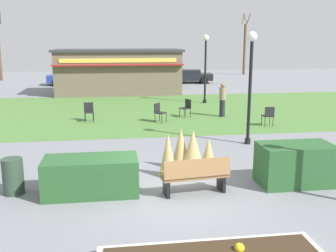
% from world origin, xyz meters
% --- Properties ---
extents(ground_plane, '(80.00, 80.00, 0.00)m').
position_xyz_m(ground_plane, '(0.00, 0.00, 0.00)').
color(ground_plane, slate).
extents(lawn_patch, '(36.00, 12.00, 0.01)m').
position_xyz_m(lawn_patch, '(0.00, 11.72, 0.00)').
color(lawn_patch, '#4C7A38').
rests_on(lawn_patch, ground_plane).
extents(park_bench, '(1.75, 0.72, 0.95)m').
position_xyz_m(park_bench, '(0.59, -0.20, 0.48)').
color(park_bench, olive).
rests_on(park_bench, ground_plane).
extents(hedge_left, '(2.34, 1.10, 0.93)m').
position_xyz_m(hedge_left, '(-2.00, 0.19, 0.47)').
color(hedge_left, '#28562B').
rests_on(hedge_left, ground_plane).
extents(hedge_right, '(1.95, 1.10, 1.10)m').
position_xyz_m(hedge_right, '(3.39, 0.12, 0.55)').
color(hedge_right, '#28562B').
rests_on(hedge_right, ground_plane).
extents(ornamental_grass_behind_left, '(0.54, 0.54, 1.24)m').
position_xyz_m(ornamental_grass_behind_left, '(0.10, 1.21, 0.62)').
color(ornamental_grass_behind_left, tan).
rests_on(ornamental_grass_behind_left, ground_plane).
extents(ornamental_grass_behind_right, '(0.51, 0.51, 0.90)m').
position_xyz_m(ornamental_grass_behind_right, '(1.43, 1.86, 0.45)').
color(ornamental_grass_behind_right, tan).
rests_on(ornamental_grass_behind_right, ground_plane).
extents(ornamental_grass_behind_center, '(0.74, 0.74, 1.24)m').
position_xyz_m(ornamental_grass_behind_center, '(0.89, 1.60, 0.62)').
color(ornamental_grass_behind_center, tan).
rests_on(ornamental_grass_behind_center, ground_plane).
extents(ornamental_grass_behind_far, '(0.62, 0.62, 1.26)m').
position_xyz_m(ornamental_grass_behind_far, '(0.57, 1.81, 0.63)').
color(ornamental_grass_behind_far, tan).
rests_on(ornamental_grass_behind_far, ground_plane).
extents(lamppost_mid, '(0.36, 0.36, 4.09)m').
position_xyz_m(lamppost_mid, '(3.54, 4.31, 2.58)').
color(lamppost_mid, black).
rests_on(lamppost_mid, ground_plane).
extents(lamppost_far, '(0.36, 0.36, 4.09)m').
position_xyz_m(lamppost_far, '(4.18, 13.97, 2.58)').
color(lamppost_far, black).
rests_on(lamppost_far, ground_plane).
extents(trash_bin, '(0.52, 0.52, 0.92)m').
position_xyz_m(trash_bin, '(-3.93, 0.47, 0.46)').
color(trash_bin, '#2D4233').
rests_on(trash_bin, ground_plane).
extents(food_kiosk, '(8.94, 4.12, 3.13)m').
position_xyz_m(food_kiosk, '(-0.93, 19.20, 1.58)').
color(food_kiosk, '#6B5B4C').
rests_on(food_kiosk, ground_plane).
extents(cafe_chair_west, '(0.45, 0.45, 0.89)m').
position_xyz_m(cafe_chair_west, '(5.48, 7.14, 0.53)').
color(cafe_chair_west, black).
rests_on(cafe_chair_west, ground_plane).
extents(cafe_chair_east, '(0.59, 0.59, 0.89)m').
position_xyz_m(cafe_chair_east, '(2.24, 9.75, 0.53)').
color(cafe_chair_east, black).
rests_on(cafe_chair_east, ground_plane).
extents(cafe_chair_center, '(0.49, 0.49, 0.89)m').
position_xyz_m(cafe_chair_center, '(-2.53, 9.35, 0.53)').
color(cafe_chair_center, black).
rests_on(cafe_chair_center, ground_plane).
extents(cafe_chair_north, '(0.62, 0.62, 0.89)m').
position_xyz_m(cafe_chair_north, '(0.73, 8.70, 0.53)').
color(cafe_chair_north, black).
rests_on(cafe_chair_north, ground_plane).
extents(person_strolling, '(0.34, 0.34, 1.69)m').
position_xyz_m(person_strolling, '(4.05, 9.61, 0.86)').
color(person_strolling, '#23232D').
rests_on(person_strolling, ground_plane).
extents(parked_car_west_slot, '(4.33, 2.31, 1.20)m').
position_xyz_m(parked_car_west_slot, '(-4.80, 25.28, 0.64)').
color(parked_car_west_slot, navy).
rests_on(parked_car_west_slot, ground_plane).
extents(parked_car_center_slot, '(4.34, 2.33, 1.20)m').
position_xyz_m(parked_car_center_slot, '(0.48, 25.28, 0.64)').
color(parked_car_center_slot, '#B7BABF').
rests_on(parked_car_center_slot, ground_plane).
extents(parked_car_east_slot, '(4.34, 2.34, 1.20)m').
position_xyz_m(parked_car_east_slot, '(5.30, 25.29, 0.64)').
color(parked_car_east_slot, black).
rests_on(parked_car_east_slot, ground_plane).
extents(tree_left_bg, '(0.91, 0.96, 6.52)m').
position_xyz_m(tree_left_bg, '(13.08, 32.94, 2.89)').
color(tree_left_bg, brown).
rests_on(tree_left_bg, ground_plane).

